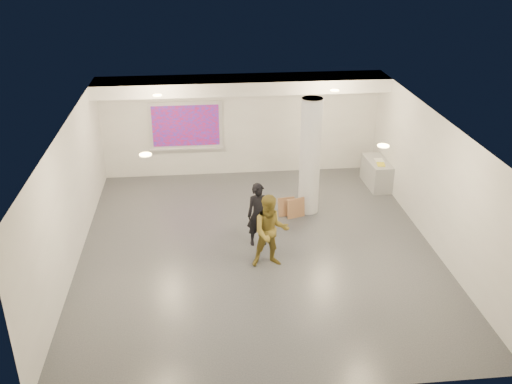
{
  "coord_description": "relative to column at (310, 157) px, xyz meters",
  "views": [
    {
      "loc": [
        -1.21,
        -11.23,
        6.7
      ],
      "look_at": [
        0.0,
        0.4,
        1.25
      ],
      "focal_mm": 40.0,
      "sensor_mm": 36.0,
      "label": 1
    }
  ],
  "objects": [
    {
      "name": "projection_screen",
      "position": [
        -3.1,
        2.65,
        0.03
      ],
      "size": [
        2.1,
        0.13,
        1.42
      ],
      "color": "silver",
      "rests_on": "wall_back"
    },
    {
      "name": "papers_stack",
      "position": [
        2.25,
        1.36,
        -0.73
      ],
      "size": [
        0.25,
        0.32,
        0.02
      ],
      "primitive_type": "cube",
      "rotation": [
        0.0,
        0.0,
        -0.03
      ],
      "color": "white",
      "rests_on": "credenza"
    },
    {
      "name": "ceiling",
      "position": [
        -1.5,
        -1.8,
        1.5
      ],
      "size": [
        8.0,
        9.0,
        0.01
      ],
      "primitive_type": "cube",
      "color": "white",
      "rests_on": "floor"
    },
    {
      "name": "cardboard_front",
      "position": [
        -0.59,
        -0.2,
        -1.26
      ],
      "size": [
        0.46,
        0.24,
        0.48
      ],
      "primitive_type": "cube",
      "rotation": [
        -0.28,
        0.0,
        0.15
      ],
      "color": "#8F6341",
      "rests_on": "floor"
    },
    {
      "name": "cardboard_back",
      "position": [
        -0.38,
        -0.34,
        -1.24
      ],
      "size": [
        0.48,
        0.23,
        0.51
      ],
      "primitive_type": "cube",
      "rotation": [
        -0.1,
        0.0,
        0.31
      ],
      "color": "#8F6341",
      "rests_on": "floor"
    },
    {
      "name": "man",
      "position": [
        -1.3,
        -2.5,
        -0.67
      ],
      "size": [
        0.82,
        0.65,
        1.65
      ],
      "primitive_type": "imported",
      "rotation": [
        0.0,
        0.0,
        0.04
      ],
      "color": "olive",
      "rests_on": "floor"
    },
    {
      "name": "wall_right",
      "position": [
        2.5,
        -1.8,
        0.0
      ],
      "size": [
        0.01,
        9.0,
        3.0
      ],
      "primitive_type": "cube",
      "color": "silver",
      "rests_on": "floor"
    },
    {
      "name": "postit_pad",
      "position": [
        2.21,
        1.05,
        -0.72
      ],
      "size": [
        0.25,
        0.31,
        0.03
      ],
      "primitive_type": "cube",
      "rotation": [
        0.0,
        0.0,
        -0.16
      ],
      "color": "yellow",
      "rests_on": "credenza"
    },
    {
      "name": "downlight_ne",
      "position": [
        0.7,
        0.7,
        1.48
      ],
      "size": [
        0.22,
        0.22,
        0.02
      ],
      "primitive_type": "cylinder",
      "color": "#FFDA84",
      "rests_on": "ceiling"
    },
    {
      "name": "woman",
      "position": [
        -1.45,
        -1.57,
        -0.74
      ],
      "size": [
        0.58,
        0.41,
        1.51
      ],
      "primitive_type": "imported",
      "rotation": [
        0.0,
        0.0,
        0.09
      ],
      "color": "black",
      "rests_on": "floor"
    },
    {
      "name": "column",
      "position": [
        0.0,
        0.0,
        0.0
      ],
      "size": [
        0.52,
        0.52,
        3.0
      ],
      "primitive_type": "cylinder",
      "color": "silver",
      "rests_on": "floor"
    },
    {
      "name": "downlight_se",
      "position": [
        0.7,
        -3.3,
        1.48
      ],
      "size": [
        0.22,
        0.22,
        0.02
      ],
      "primitive_type": "cylinder",
      "color": "#FFDA84",
      "rests_on": "ceiling"
    },
    {
      "name": "wall_back",
      "position": [
        -1.5,
        2.7,
        0.0
      ],
      "size": [
        8.0,
        0.01,
        3.0
      ],
      "primitive_type": "cube",
      "color": "silver",
      "rests_on": "floor"
    },
    {
      "name": "floor",
      "position": [
        -1.5,
        -1.8,
        -1.5
      ],
      "size": [
        8.0,
        9.0,
        0.01
      ],
      "primitive_type": "cube",
      "color": "#36383D",
      "rests_on": "ground"
    },
    {
      "name": "downlight_sw",
      "position": [
        -3.7,
        -3.3,
        1.48
      ],
      "size": [
        0.22,
        0.22,
        0.02
      ],
      "primitive_type": "cylinder",
      "color": "#FFDA84",
      "rests_on": "ceiling"
    },
    {
      "name": "soffit_band",
      "position": [
        -1.5,
        2.15,
        1.32
      ],
      "size": [
        8.0,
        1.1,
        0.36
      ],
      "primitive_type": "cube",
      "color": "silver",
      "rests_on": "ceiling"
    },
    {
      "name": "wall_left",
      "position": [
        -5.5,
        -1.8,
        0.0
      ],
      "size": [
        0.01,
        9.0,
        3.0
      ],
      "primitive_type": "cube",
      "color": "silver",
      "rests_on": "floor"
    },
    {
      "name": "credenza",
      "position": [
        2.22,
        1.36,
        -1.12
      ],
      "size": [
        0.59,
        1.32,
        0.76
      ],
      "primitive_type": "cube",
      "rotation": [
        0.0,
        0.0,
        0.03
      ],
      "color": "#929597",
      "rests_on": "floor"
    },
    {
      "name": "downlight_nw",
      "position": [
        -3.7,
        0.7,
        1.48
      ],
      "size": [
        0.22,
        0.22,
        0.02
      ],
      "primitive_type": "cylinder",
      "color": "#FFDA84",
      "rests_on": "ceiling"
    },
    {
      "name": "wall_front",
      "position": [
        -1.5,
        -6.3,
        0.0
      ],
      "size": [
        8.0,
        0.01,
        3.0
      ],
      "primitive_type": "cube",
      "color": "silver",
      "rests_on": "floor"
    }
  ]
}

